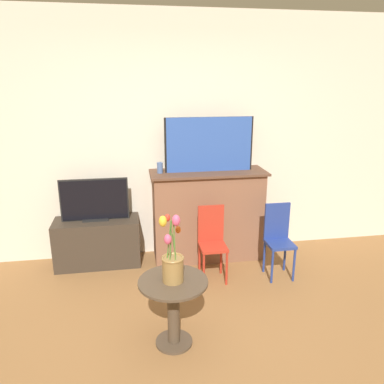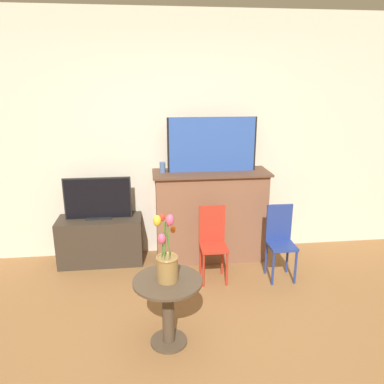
# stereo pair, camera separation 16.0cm
# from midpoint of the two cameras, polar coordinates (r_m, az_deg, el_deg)

# --- Properties ---
(ground_plane) EXTENTS (14.00, 14.00, 0.00)m
(ground_plane) POSITION_cam_midpoint_polar(r_m,az_deg,el_deg) (2.88, 1.19, -26.88)
(ground_plane) COLOR olive
(wall_back) EXTENTS (8.00, 0.06, 2.70)m
(wall_back) POSITION_cam_midpoint_polar(r_m,az_deg,el_deg) (4.24, -4.02, 8.09)
(wall_back) COLOR beige
(wall_back) RESTS_ON ground
(fireplace_mantel) EXTENTS (1.28, 0.47, 1.02)m
(fireplace_mantel) POSITION_cam_midpoint_polar(r_m,az_deg,el_deg) (4.26, 1.31, -3.33)
(fireplace_mantel) COLOR brown
(fireplace_mantel) RESTS_ON ground
(painting) EXTENTS (0.97, 0.03, 0.59)m
(painting) POSITION_cam_midpoint_polar(r_m,az_deg,el_deg) (4.06, 1.50, 7.24)
(painting) COLOR black
(painting) RESTS_ON fireplace_mantel
(mantel_candle) EXTENTS (0.06, 0.06, 0.12)m
(mantel_candle) POSITION_cam_midpoint_polar(r_m,az_deg,el_deg) (4.04, -6.05, 3.69)
(mantel_candle) COLOR #4C6699
(mantel_candle) RESTS_ON fireplace_mantel
(tv_stand) EXTENTS (0.91, 0.38, 0.52)m
(tv_stand) POSITION_cam_midpoint_polar(r_m,az_deg,el_deg) (4.32, -15.21, -7.39)
(tv_stand) COLOR #382D23
(tv_stand) RESTS_ON ground
(tv_monitor) EXTENTS (0.72, 0.12, 0.46)m
(tv_monitor) POSITION_cam_midpoint_polar(r_m,az_deg,el_deg) (4.16, -15.70, -1.25)
(tv_monitor) COLOR black
(tv_monitor) RESTS_ON tv_stand
(chair_red) EXTENTS (0.27, 0.27, 0.77)m
(chair_red) POSITION_cam_midpoint_polar(r_m,az_deg,el_deg) (3.83, 1.86, -7.13)
(chair_red) COLOR #B22D1E
(chair_red) RESTS_ON ground
(chair_blue) EXTENTS (0.27, 0.27, 0.77)m
(chair_blue) POSITION_cam_midpoint_polar(r_m,az_deg,el_deg) (3.98, 11.90, -6.57)
(chair_blue) COLOR navy
(chair_blue) RESTS_ON ground
(side_table) EXTENTS (0.53, 0.53, 0.55)m
(side_table) POSITION_cam_midpoint_polar(r_m,az_deg,el_deg) (2.97, -4.45, -16.56)
(side_table) COLOR #4C3D2D
(side_table) RESTS_ON ground
(vase_tulips) EXTENTS (0.18, 0.18, 0.54)m
(vase_tulips) POSITION_cam_midpoint_polar(r_m,az_deg,el_deg) (2.79, -4.68, -10.53)
(vase_tulips) COLOR olive
(vase_tulips) RESTS_ON side_table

